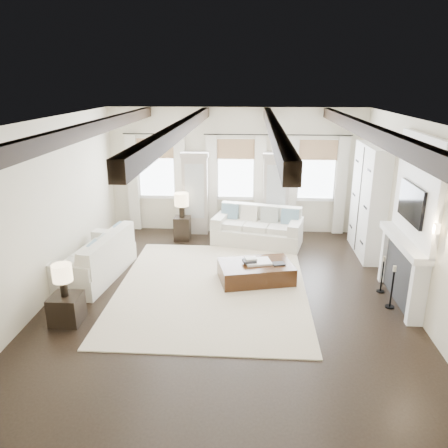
# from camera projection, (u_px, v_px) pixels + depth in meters

# --- Properties ---
(ground) EXTENTS (7.50, 7.50, 0.00)m
(ground) POSITION_uv_depth(u_px,v_px,m) (227.00, 295.00, 8.16)
(ground) COLOR black
(ground) RESTS_ON ground
(room_shell) EXTENTS (6.54, 7.54, 3.22)m
(room_shell) POSITION_uv_depth(u_px,v_px,m) (269.00, 186.00, 8.37)
(room_shell) COLOR beige
(room_shell) RESTS_ON ground
(area_rug) EXTENTS (3.60, 4.42, 0.02)m
(area_rug) POSITION_uv_depth(u_px,v_px,m) (212.00, 287.00, 8.45)
(area_rug) COLOR beige
(area_rug) RESTS_ON ground
(sofa_back) EXTENTS (2.27, 1.43, 0.90)m
(sofa_back) POSITION_uv_depth(u_px,v_px,m) (258.00, 229.00, 10.68)
(sofa_back) COLOR silver
(sofa_back) RESTS_ON ground
(sofa_left) EXTENTS (1.22, 2.22, 0.91)m
(sofa_left) POSITION_uv_depth(u_px,v_px,m) (97.00, 260.00, 8.82)
(sofa_left) COLOR silver
(sofa_left) RESTS_ON ground
(ottoman) EXTENTS (1.59, 1.20, 0.37)m
(ottoman) POSITION_uv_depth(u_px,v_px,m) (256.00, 272.00, 8.70)
(ottoman) COLOR black
(ottoman) RESTS_ON ground
(tray) EXTENTS (0.58, 0.49, 0.04)m
(tray) POSITION_uv_depth(u_px,v_px,m) (258.00, 262.00, 8.68)
(tray) COLOR white
(tray) RESTS_ON ottoman
(book_lower) EXTENTS (0.30, 0.26, 0.04)m
(book_lower) POSITION_uv_depth(u_px,v_px,m) (249.00, 261.00, 8.62)
(book_lower) COLOR #262628
(book_lower) RESTS_ON tray
(book_upper) EXTENTS (0.25, 0.22, 0.03)m
(book_upper) POSITION_uv_depth(u_px,v_px,m) (251.00, 259.00, 8.64)
(book_upper) COLOR beige
(book_upper) RESTS_ON book_lower
(book_loose) EXTENTS (0.28, 0.23, 0.03)m
(book_loose) POSITION_uv_depth(u_px,v_px,m) (279.00, 264.00, 8.60)
(book_loose) COLOR #262628
(book_loose) RESTS_ON ottoman
(side_table_front) EXTENTS (0.49, 0.49, 0.49)m
(side_table_front) POSITION_uv_depth(u_px,v_px,m) (67.00, 309.00, 7.19)
(side_table_front) COLOR black
(side_table_front) RESTS_ON ground
(lamp_front) EXTENTS (0.32, 0.32, 0.55)m
(lamp_front) POSITION_uv_depth(u_px,v_px,m) (62.00, 275.00, 7.00)
(lamp_front) COLOR black
(lamp_front) RESTS_ON side_table_front
(side_table_back) EXTENTS (0.39, 0.39, 0.59)m
(side_table_back) POSITION_uv_depth(u_px,v_px,m) (182.00, 228.00, 10.94)
(side_table_back) COLOR black
(side_table_back) RESTS_ON ground
(lamp_back) EXTENTS (0.35, 0.35, 0.61)m
(lamp_back) POSITION_uv_depth(u_px,v_px,m) (182.00, 201.00, 10.72)
(lamp_back) COLOR black
(lamp_back) RESTS_ON side_table_back
(candlestick_near) EXTENTS (0.16, 0.16, 0.80)m
(candlestick_near) POSITION_uv_depth(u_px,v_px,m) (392.00, 290.00, 7.63)
(candlestick_near) COLOR black
(candlestick_near) RESTS_ON ground
(candlestick_far) EXTENTS (0.15, 0.15, 0.72)m
(candlestick_far) POSITION_uv_depth(u_px,v_px,m) (382.00, 277.00, 8.22)
(candlestick_far) COLOR black
(candlestick_far) RESTS_ON ground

